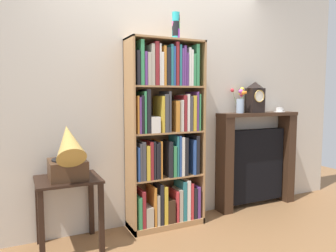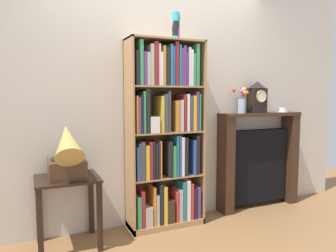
{
  "view_description": "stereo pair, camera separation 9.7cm",
  "coord_description": "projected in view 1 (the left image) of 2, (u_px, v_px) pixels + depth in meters",
  "views": [
    {
      "loc": [
        -1.35,
        -2.78,
        1.35
      ],
      "look_at": [
        0.03,
        0.11,
        1.04
      ],
      "focal_mm": 33.83,
      "sensor_mm": 36.0,
      "label": 1
    },
    {
      "loc": [
        -1.26,
        -2.82,
        1.35
      ],
      "look_at": [
        0.03,
        0.11,
        1.04
      ],
      "focal_mm": 33.83,
      "sensor_mm": 36.0,
      "label": 2
    }
  ],
  "objects": [
    {
      "name": "fireplace_mantel",
      "position": [
        256.0,
        160.0,
        3.84
      ],
      "size": [
        1.07,
        0.22,
        1.14
      ],
      "color": "#382316",
      "rests_on": "ground"
    },
    {
      "name": "bookshelf",
      "position": [
        165.0,
        138.0,
        3.2
      ],
      "size": [
        0.78,
        0.3,
        1.89
      ],
      "color": "#A87A4C",
      "rests_on": "ground"
    },
    {
      "name": "gramophone",
      "position": [
        68.0,
        155.0,
        2.67
      ],
      "size": [
        0.31,
        0.51,
        0.54
      ],
      "color": "#472D1C",
      "rests_on": "side_table_left"
    },
    {
      "name": "cup_stack",
      "position": [
        176.0,
        26.0,
        3.11
      ],
      "size": [
        0.08,
        0.08,
        0.26
      ],
      "color": "#28B2B7",
      "rests_on": "bookshelf"
    },
    {
      "name": "wall_back",
      "position": [
        169.0,
        95.0,
        3.4
      ],
      "size": [
        4.76,
        0.08,
        2.69
      ],
      "primitive_type": "cube",
      "color": "beige",
      "rests_on": "ground"
    },
    {
      "name": "flower_vase",
      "position": [
        240.0,
        101.0,
        3.64
      ],
      "size": [
        0.18,
        0.15,
        0.3
      ],
      "color": "#99B2D1",
      "rests_on": "fireplace_mantel"
    },
    {
      "name": "mantel_clock",
      "position": [
        255.0,
        97.0,
        3.72
      ],
      "size": [
        0.19,
        0.15,
        0.36
      ],
      "color": "black",
      "rests_on": "fireplace_mantel"
    },
    {
      "name": "ground_plane",
      "position": [
        170.0,
        230.0,
        3.21
      ],
      "size": [
        7.76,
        6.4,
        0.02
      ],
      "primitive_type": "cube",
      "color": "brown"
    },
    {
      "name": "teacup_with_saucer",
      "position": [
        280.0,
        110.0,
        3.91
      ],
      "size": [
        0.14,
        0.14,
        0.06
      ],
      "color": "white",
      "rests_on": "fireplace_mantel"
    },
    {
      "name": "side_table_left",
      "position": [
        68.0,
        195.0,
        2.77
      ],
      "size": [
        0.54,
        0.47,
        0.63
      ],
      "color": "black",
      "rests_on": "ground"
    }
  ]
}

